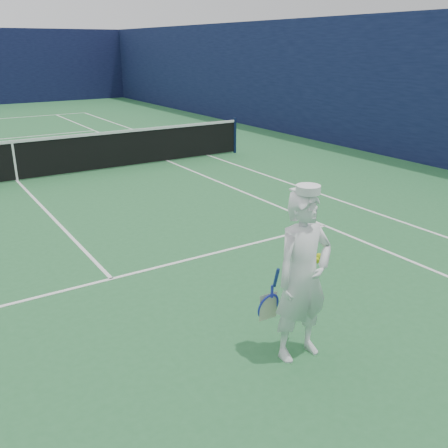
% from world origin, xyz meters
% --- Properties ---
extents(ground, '(80.00, 80.00, 0.00)m').
position_xyz_m(ground, '(0.00, 0.00, 0.00)').
color(ground, '#276636').
rests_on(ground, ground).
extents(court_markings, '(11.03, 23.83, 0.01)m').
position_xyz_m(court_markings, '(0.00, 0.00, 0.00)').
color(court_markings, white).
rests_on(court_markings, ground).
extents(windscreen_fence, '(20.12, 36.12, 4.00)m').
position_xyz_m(windscreen_fence, '(0.00, 0.00, 2.00)').
color(windscreen_fence, '#0E1233').
rests_on(windscreen_fence, ground).
extents(tennis_net, '(12.88, 0.09, 1.07)m').
position_xyz_m(tennis_net, '(0.00, 0.00, 0.55)').
color(tennis_net, '#141E4C').
rests_on(tennis_net, ground).
extents(tennis_player, '(0.76, 0.49, 1.89)m').
position_xyz_m(tennis_player, '(1.05, -9.23, 0.92)').
color(tennis_player, white).
rests_on(tennis_player, ground).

